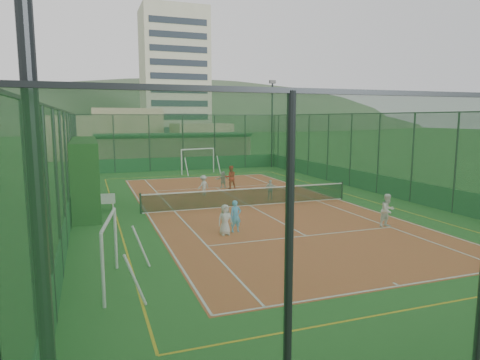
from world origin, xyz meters
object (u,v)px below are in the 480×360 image
object	(u,v)px
floodlight_sw	(35,177)
child_far_right	(270,190)
child_far_left	(203,185)
futsal_goal_near	(110,253)
child_near_left	(225,220)
clubhouse	(173,149)
apartment_tower	(174,74)
child_near_mid	(236,216)
floodlight_ne	(272,124)
child_near_right	(388,210)
child_far_back	(223,180)
futsal_goal_far	(198,161)
coach	(231,177)
white_bench	(97,202)

from	to	relation	value
floodlight_sw	child_far_right	world-z (taller)	floodlight_sw
child_far_left	child_far_right	world-z (taller)	child_far_left
futsal_goal_near	child_near_left	size ratio (longest dim) A/B	2.37
clubhouse	child_near_left	size ratio (longest dim) A/B	12.12
apartment_tower	child_near_mid	size ratio (longest dim) A/B	22.67
floodlight_ne	clubhouse	distance (m)	10.47
floodlight_sw	child_near_right	size ratio (longest dim) A/B	5.67
child_near_left	child_far_back	distance (m)	11.84
futsal_goal_far	child_near_left	size ratio (longest dim) A/B	2.59
child_near_left	child_near_mid	distance (m)	0.63
floodlight_ne	child_near_left	distance (m)	24.89
futsal_goal_far	child_near_mid	size ratio (longest dim) A/B	2.46
clubhouse	coach	distance (m)	16.47
child_near_mid	child_far_back	distance (m)	11.40
child_near_left	child_near_right	xyz separation A→B (m)	(7.07, -1.11, 0.10)
child_near_mid	child_near_right	size ratio (longest dim) A/B	0.91
floodlight_sw	white_bench	bearing A→B (deg)	87.42
floodlight_sw	child_far_back	distance (m)	24.77
child_near_mid	floodlight_ne	bearing A→B (deg)	63.52
child_near_left	child_near_right	size ratio (longest dim) A/B	0.86
child_near_mid	white_bench	bearing A→B (deg)	132.60
futsal_goal_far	child_far_left	size ratio (longest dim) A/B	2.62
floodlight_sw	floodlight_ne	xyz separation A→B (m)	(17.20, 33.20, 0.00)
floodlight_sw	coach	world-z (taller)	floodlight_sw
floodlight_sw	apartment_tower	xyz separation A→B (m)	(20.60, 98.60, 10.88)
futsal_goal_far	child_far_back	xyz separation A→B (m)	(-0.27, -8.08, -0.47)
child_far_left	coach	bearing A→B (deg)	-172.69
child_near_left	child_far_right	xyz separation A→B (m)	(4.76, 6.34, -0.04)
floodlight_sw	child_near_right	world-z (taller)	floodlight_sw
floodlight_ne	clubhouse	world-z (taller)	floodlight_ne
floodlight_sw	child_far_back	bearing A→B (deg)	68.40
white_bench	futsal_goal_near	size ratio (longest dim) A/B	0.58
floodlight_sw	coach	bearing A→B (deg)	67.11
child_far_right	futsal_goal_near	bearing A→B (deg)	68.26
white_bench	coach	bearing A→B (deg)	32.99
floodlight_sw	white_bench	distance (m)	18.13
child_near_right	floodlight_ne	bearing A→B (deg)	68.92
floodlight_ne	futsal_goal_far	world-z (taller)	floodlight_ne
futsal_goal_near	child_near_left	distance (m)	6.13
apartment_tower	child_far_back	xyz separation A→B (m)	(-11.57, -75.81, -14.42)
futsal_goal_near	child_near_right	bearing A→B (deg)	-66.63
child_far_left	child_far_right	size ratio (longest dim) A/B	1.06
floodlight_sw	child_near_mid	xyz separation A→B (m)	(6.14, 11.77, -3.45)
clubhouse	apartment_tower	distance (m)	62.64
floodlight_sw	child_far_back	xyz separation A→B (m)	(9.03, 22.79, -3.55)
futsal_goal_near	child_far_left	bearing A→B (deg)	-15.60
child_near_right	child_far_right	bearing A→B (deg)	97.35
futsal_goal_far	child_near_right	size ratio (longest dim) A/B	2.23
child_near_left	floodlight_ne	bearing A→B (deg)	57.61
futsal_goal_far	child_near_right	world-z (taller)	futsal_goal_far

